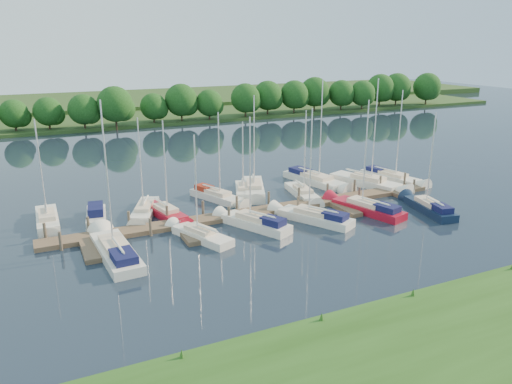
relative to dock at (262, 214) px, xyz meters
name	(u,v)px	position (x,y,z in m)	size (l,w,h in m)	color
ground	(300,243)	(0.00, -7.31, -0.20)	(260.00, 260.00, 0.00)	#171E2F
near_bank	(446,343)	(0.00, -23.31, 0.05)	(90.00, 10.00, 0.50)	#204614
dock	(262,214)	(0.00, 0.00, 0.00)	(40.00, 6.00, 0.40)	#4A382A
mooring_pilings	(257,206)	(0.00, 1.13, 0.40)	(38.24, 2.84, 2.00)	#473D33
far_shore	(124,116)	(0.00, 67.69, 0.10)	(180.00, 30.00, 0.60)	#29461B
distant_hill	(105,101)	(0.00, 92.69, 0.50)	(220.00, 40.00, 1.40)	#2E4A20
treeline	(129,105)	(-1.40, 54.57, 3.94)	(146.76, 9.30, 8.24)	#38281C
sailboat_n_0	(48,221)	(-18.62, 6.18, 0.08)	(1.94, 7.77, 10.02)	silver
motorboat	(96,217)	(-14.48, 5.29, 0.16)	(2.41, 5.97, 1.77)	silver
sailboat_n_2	(144,212)	(-10.06, 5.09, 0.07)	(4.18, 7.52, 9.68)	silver
sailboat_n_3	(166,214)	(-8.32, 3.50, 0.07)	(3.01, 7.53, 9.58)	maroon
sailboat_n_4	(217,197)	(-2.16, 6.22, 0.13)	(4.07, 7.36, 9.62)	silver
sailboat_n_5	(243,191)	(1.22, 7.25, 0.07)	(3.36, 6.30, 8.21)	silver
sailboat_n_6	(254,190)	(2.54, 7.24, 0.08)	(4.66, 8.49, 10.95)	silver
sailboat_n_7	(303,194)	(6.60, 3.58, 0.07)	(2.80, 7.57, 9.57)	silver
sailboat_n_8	(316,181)	(10.45, 7.17, 0.13)	(4.14, 9.88, 12.36)	silver
sailboat_n_9	(369,184)	(15.42, 3.78, 0.08)	(4.99, 9.85, 12.56)	silver
sailboat_n_10	(393,178)	(19.42, 4.51, 0.11)	(3.77, 8.80, 10.98)	silver
sailboat_s_0	(115,252)	(-14.27, -3.42, 0.13)	(2.86, 9.87, 12.43)	silver
sailboat_s_1	(200,236)	(-7.22, -2.94, 0.07)	(3.88, 7.06, 9.22)	silver
sailboat_s_2	(254,224)	(-1.94, -2.51, 0.15)	(4.77, 7.69, 10.33)	silver
sailboat_s_3	(313,218)	(3.65, -3.34, 0.13)	(5.31, 8.06, 10.80)	silver
sailboat_s_4	(366,209)	(9.62, -3.33, 0.13)	(4.13, 8.80, 11.21)	maroon
sailboat_s_5	(429,208)	(15.27, -5.80, 0.14)	(3.01, 7.84, 10.05)	#101E36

